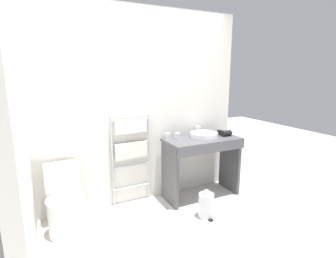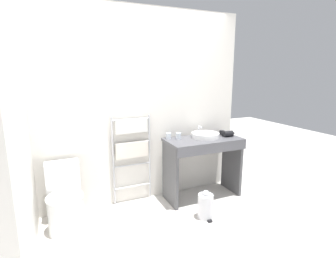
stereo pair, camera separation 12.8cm
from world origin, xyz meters
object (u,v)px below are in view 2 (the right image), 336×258
at_px(towel_radiator, 132,144).
at_px(trash_bin, 205,206).
at_px(cup_near_wall, 168,136).
at_px(hair_dryer, 228,133).
at_px(sink_basin, 205,135).
at_px(toilet, 65,202).
at_px(cup_near_edge, 178,136).

height_order(towel_radiator, trash_bin, towel_radiator).
relative_size(cup_near_wall, hair_dryer, 0.45).
bearing_deg(towel_radiator, sink_basin, -11.28).
bearing_deg(trash_bin, toilet, 163.41).
relative_size(cup_near_edge, trash_bin, 0.24).
height_order(sink_basin, trash_bin, sink_basin).
bearing_deg(towel_radiator, cup_near_edge, -10.72).
bearing_deg(sink_basin, cup_near_edge, 167.81).
xyz_separation_m(cup_near_edge, trash_bin, (0.06, -0.62, -0.72)).
bearing_deg(cup_near_wall, towel_radiator, 174.04).
bearing_deg(trash_bin, towel_radiator, 132.43).
distance_m(toilet, trash_bin, 1.60).
distance_m(toilet, hair_dryer, 2.24).
xyz_separation_m(sink_basin, cup_near_edge, (-0.37, 0.08, 0.01)).
height_order(towel_radiator, hair_dryer, towel_radiator).
height_order(sink_basin, hair_dryer, hair_dryer).
distance_m(cup_near_wall, trash_bin, 1.01).
relative_size(sink_basin, hair_dryer, 2.11).
distance_m(sink_basin, cup_near_edge, 0.38).
height_order(sink_basin, cup_near_wall, cup_near_wall).
xyz_separation_m(cup_near_wall, trash_bin, (0.18, -0.68, -0.72)).
relative_size(hair_dryer, trash_bin, 0.51).
bearing_deg(cup_near_edge, towel_radiator, 169.28).
bearing_deg(sink_basin, cup_near_wall, 163.53).
xyz_separation_m(hair_dryer, trash_bin, (-0.63, -0.48, -0.72)).
xyz_separation_m(sink_basin, cup_near_wall, (-0.49, 0.14, 0.01)).
height_order(toilet, sink_basin, sink_basin).
bearing_deg(sink_basin, towel_radiator, 168.72).
distance_m(hair_dryer, trash_bin, 1.07).
bearing_deg(trash_bin, hair_dryer, 36.96).
xyz_separation_m(toilet, towel_radiator, (0.86, 0.28, 0.50)).
distance_m(toilet, cup_near_edge, 1.59).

